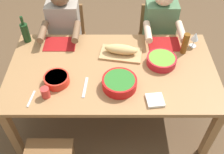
{
  "coord_description": "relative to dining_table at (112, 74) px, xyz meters",
  "views": [
    {
      "loc": [
        0.0,
        -1.71,
        2.43
      ],
      "look_at": [
        0.0,
        0.0,
        0.63
      ],
      "focal_mm": 41.55,
      "sensor_mm": 36.0,
      "label": 1
    }
  ],
  "objects": [
    {
      "name": "wine_bottle",
      "position": [
        -0.87,
        0.42,
        0.18
      ],
      "size": [
        0.08,
        0.08,
        0.29
      ],
      "color": "#193819",
      "rests_on": "dining_table"
    },
    {
      "name": "chair_far_left",
      "position": [
        -0.53,
        0.84,
        -0.18
      ],
      "size": [
        0.4,
        0.4,
        0.85
      ],
      "color": "brown",
      "rests_on": "ground_plane"
    },
    {
      "name": "carving_knife",
      "position": [
        -0.23,
        -0.23,
        0.08
      ],
      "size": [
        0.04,
        0.23,
        0.01
      ],
      "primitive_type": "cube",
      "rotation": [
        0.0,
        0.0,
        1.5
      ],
      "color": "silver",
      "rests_on": "dining_table"
    },
    {
      "name": "chair_far_right",
      "position": [
        0.53,
        0.84,
        -0.18
      ],
      "size": [
        0.4,
        0.4,
        0.85
      ],
      "color": "brown",
      "rests_on": "ground_plane"
    },
    {
      "name": "beer_bottle",
      "position": [
        0.7,
        0.23,
        0.18
      ],
      "size": [
        0.06,
        0.06,
        0.22
      ],
      "primitive_type": "cylinder",
      "color": "brown",
      "rests_on": "dining_table"
    },
    {
      "name": "placemat_far_right",
      "position": [
        0.53,
        0.36,
        0.08
      ],
      "size": [
        0.32,
        0.23,
        0.01
      ],
      "primitive_type": "cube",
      "color": "maroon",
      "rests_on": "dining_table"
    },
    {
      "name": "placemat_far_left",
      "position": [
        -0.53,
        0.36,
        0.08
      ],
      "size": [
        0.32,
        0.23,
        0.01
      ],
      "primitive_type": "cube",
      "color": "maroon",
      "rests_on": "dining_table"
    },
    {
      "name": "serving_bowl_salad",
      "position": [
        0.46,
        0.07,
        0.12
      ],
      "size": [
        0.28,
        0.28,
        0.08
      ],
      "color": "#B21923",
      "rests_on": "dining_table"
    },
    {
      "name": "diner_far_left",
      "position": [
        -0.53,
        0.66,
        0.03
      ],
      "size": [
        0.41,
        0.53,
        1.2
      ],
      "color": "#2D2D38",
      "rests_on": "ground_plane"
    },
    {
      "name": "serving_bowl_greens",
      "position": [
        0.06,
        -0.22,
        0.13
      ],
      "size": [
        0.3,
        0.3,
        0.09
      ],
      "color": "red",
      "rests_on": "dining_table"
    },
    {
      "name": "dining_table",
      "position": [
        0.0,
        0.0,
        0.0
      ],
      "size": [
        1.93,
        1.04,
        0.74
      ],
      "color": "#9E7044",
      "rests_on": "ground_plane"
    },
    {
      "name": "fork_near_left",
      "position": [
        -0.67,
        -0.36,
        0.08
      ],
      "size": [
        0.04,
        0.17,
        0.01
      ],
      "primitive_type": "cube",
      "rotation": [
        0.0,
        0.0,
        -0.14
      ],
      "color": "silver",
      "rests_on": "dining_table"
    },
    {
      "name": "ground_plane",
      "position": [
        0.0,
        0.0,
        -0.67
      ],
      "size": [
        8.0,
        8.0,
        0.0
      ],
      "primitive_type": "plane",
      "color": "brown"
    },
    {
      "name": "cutting_board",
      "position": [
        0.09,
        0.2,
        0.08
      ],
      "size": [
        0.43,
        0.28,
        0.02
      ],
      "primitive_type": "cube",
      "rotation": [
        0.0,
        0.0,
        -0.17
      ],
      "color": "tan",
      "rests_on": "dining_table"
    },
    {
      "name": "wine_glass",
      "position": [
        0.82,
        0.33,
        0.19
      ],
      "size": [
        0.08,
        0.08,
        0.17
      ],
      "color": "silver",
      "rests_on": "dining_table"
    },
    {
      "name": "bread_loaf",
      "position": [
        0.09,
        0.2,
        0.14
      ],
      "size": [
        0.33,
        0.16,
        0.09
      ],
      "primitive_type": "ellipsoid",
      "rotation": [
        0.0,
        0.0,
        -0.17
      ],
      "color": "tan",
      "rests_on": "cutting_board"
    },
    {
      "name": "cup_near_left",
      "position": [
        -0.55,
        -0.33,
        0.12
      ],
      "size": [
        0.07,
        0.07,
        0.1
      ],
      "primitive_type": "cylinder",
      "color": "red",
      "rests_on": "dining_table"
    },
    {
      "name": "diner_far_right",
      "position": [
        0.53,
        0.66,
        0.03
      ],
      "size": [
        0.41,
        0.53,
        1.2
      ],
      "color": "#2D2D38",
      "rests_on": "ground_plane"
    },
    {
      "name": "serving_bowl_pasta",
      "position": [
        -0.48,
        -0.17,
        0.12
      ],
      "size": [
        0.22,
        0.22,
        0.08
      ],
      "color": "red",
      "rests_on": "dining_table"
    },
    {
      "name": "napkin_stack",
      "position": [
        0.35,
        -0.38,
        0.09
      ],
      "size": [
        0.16,
        0.16,
        0.02
      ],
      "primitive_type": "cube",
      "rotation": [
        0.0,
        0.0,
        0.11
      ],
      "color": "white",
      "rests_on": "dining_table"
    }
  ]
}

